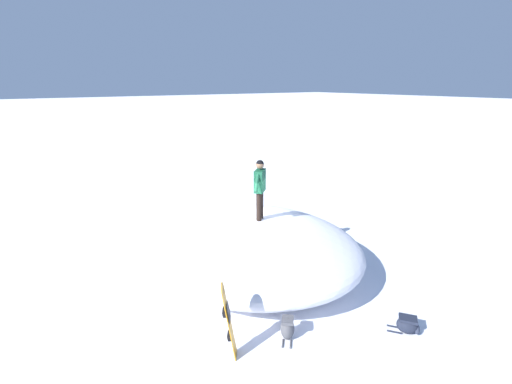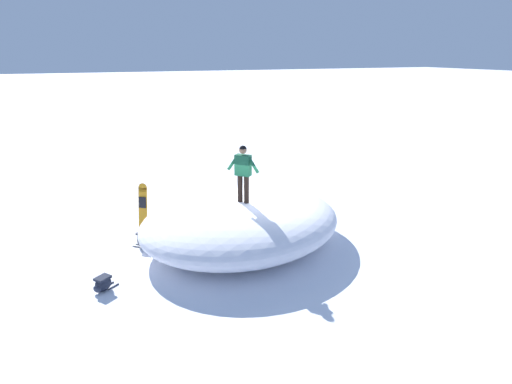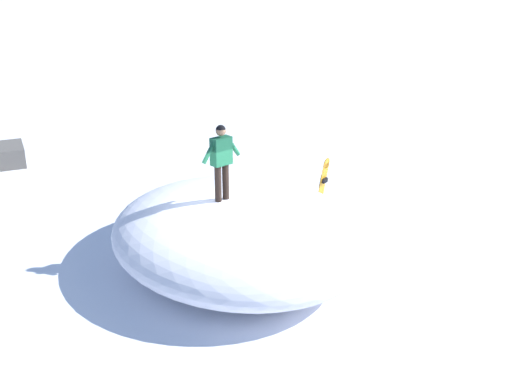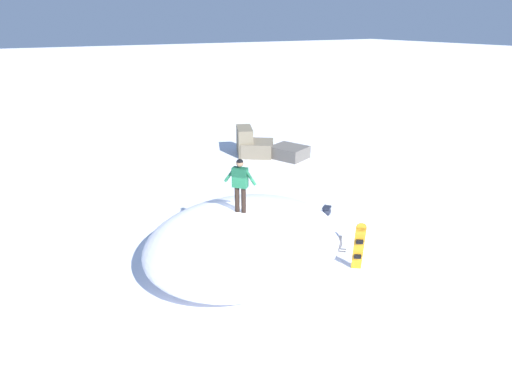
% 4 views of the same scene
% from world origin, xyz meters
% --- Properties ---
extents(ground, '(240.00, 240.00, 0.00)m').
position_xyz_m(ground, '(0.00, 0.00, 0.00)').
color(ground, white).
extents(snow_mound, '(7.40, 7.83, 1.41)m').
position_xyz_m(snow_mound, '(0.10, 0.48, 0.71)').
color(snow_mound, white).
rests_on(snow_mound, ground).
extents(snowboarder_standing, '(0.79, 0.70, 1.60)m').
position_xyz_m(snowboarder_standing, '(-0.25, 0.55, 2.35)').
color(snowboarder_standing, black).
rests_on(snowboarder_standing, snow_mound).
extents(snowboard_primary_upright, '(0.37, 0.38, 1.55)m').
position_xyz_m(snowboard_primary_upright, '(2.17, 2.96, 0.80)').
color(snowboard_primary_upright, orange).
rests_on(snowboard_primary_upright, ground).
extents(backpack_near, '(0.55, 0.63, 0.36)m').
position_xyz_m(backpack_near, '(-1.14, 4.50, 0.19)').
color(backpack_near, '#1E2333').
rests_on(backpack_near, ground).
extents(backpack_far, '(0.48, 0.49, 0.47)m').
position_xyz_m(backpack_far, '(0.97, 3.21, 0.24)').
color(backpack_far, '#4C4C51').
rests_on(backpack_far, ground).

